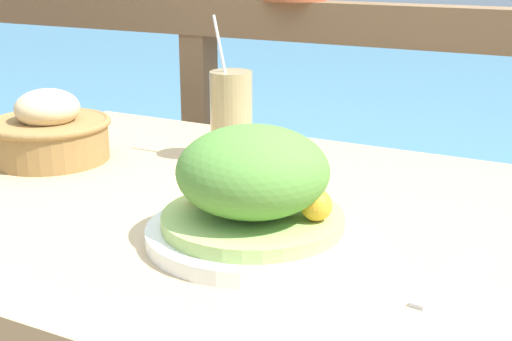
{
  "coord_description": "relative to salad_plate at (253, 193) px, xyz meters",
  "views": [
    {
      "loc": [
        0.53,
        -0.85,
        1.13
      ],
      "look_at": [
        0.07,
        -0.01,
        0.83
      ],
      "focal_mm": 50.0,
      "sensor_mm": 36.0,
      "label": 1
    }
  ],
  "objects": [
    {
      "name": "knife",
      "position": [
        0.25,
        0.01,
        -0.06
      ],
      "size": [
        0.04,
        0.18,
        0.0
      ],
      "color": "silver",
      "rests_on": "patio_table"
    },
    {
      "name": "patio_table",
      "position": [
        -0.12,
        0.11,
        -0.17
      ],
      "size": [
        1.08,
        0.81,
        0.77
      ],
      "color": "tan",
      "rests_on": "ground_plane"
    },
    {
      "name": "bread_basket",
      "position": [
        -0.49,
        0.15,
        -0.01
      ],
      "size": [
        0.22,
        0.22,
        0.13
      ],
      "color": "olive",
      "rests_on": "patio_table"
    },
    {
      "name": "railing_fence",
      "position": [
        -0.12,
        0.78,
        -0.11
      ],
      "size": [
        2.8,
        0.08,
        1.01
      ],
      "color": "brown",
      "rests_on": "ground_plane"
    },
    {
      "name": "drink_glass",
      "position": [
        -0.21,
        0.31,
        0.01
      ],
      "size": [
        0.07,
        0.07,
        0.25
      ],
      "color": "tan",
      "rests_on": "patio_table"
    },
    {
      "name": "salad_plate",
      "position": [
        0.0,
        0.0,
        0.0
      ],
      "size": [
        0.28,
        0.28,
        0.15
      ],
      "color": "white",
      "rests_on": "patio_table"
    }
  ]
}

